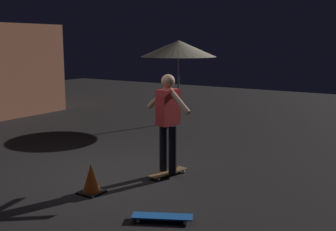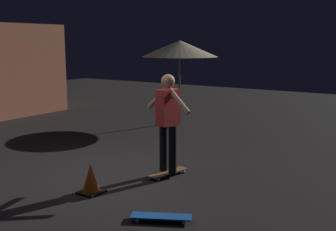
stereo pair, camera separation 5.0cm
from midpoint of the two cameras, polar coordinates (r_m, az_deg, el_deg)
ground_plane at (r=7.30m, az=-8.66°, el=-8.25°), size 28.00×28.00×0.00m
patio_umbrella at (r=11.73m, az=1.73°, el=9.05°), size 2.10×2.10×2.30m
skateboard_ridden at (r=7.27m, az=0.20°, el=-7.75°), size 0.80×0.37×0.07m
skateboard_spare at (r=5.54m, az=-0.67°, el=-13.57°), size 0.53×0.79×0.07m
skater at (r=7.03m, az=0.21°, el=-0.11°), size 0.42×0.98×1.67m
traffic_cone at (r=6.53m, az=-10.20°, el=-8.56°), size 0.34×0.34×0.46m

